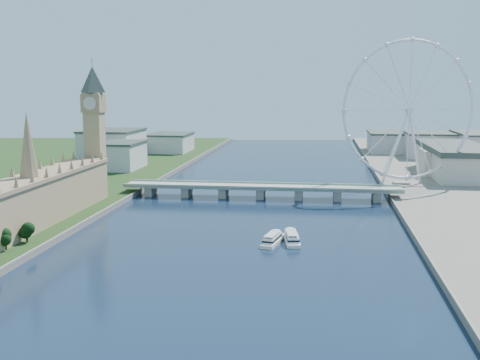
# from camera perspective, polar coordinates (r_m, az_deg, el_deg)

# --- Properties ---
(parliament_range) EXTENTS (24.00, 200.00, 70.00)m
(parliament_range) POSITION_cam_1_polar(r_m,az_deg,el_deg) (387.34, -19.21, -1.92)
(parliament_range) COLOR tan
(parliament_range) RESTS_ON ground
(big_ben) EXTENTS (20.02, 20.02, 110.00)m
(big_ben) POSITION_cam_1_polar(r_m,az_deg,el_deg) (480.23, -13.69, 6.09)
(big_ben) COLOR tan
(big_ben) RESTS_ON ground
(westminster_bridge) EXTENTS (220.00, 22.00, 9.50)m
(westminster_bridge) POSITION_cam_1_polar(r_m,az_deg,el_deg) (478.22, 2.01, -0.90)
(westminster_bridge) COLOR gray
(westminster_bridge) RESTS_ON ground
(london_eye) EXTENTS (113.60, 39.12, 124.30)m
(london_eye) POSITION_cam_1_polar(r_m,az_deg,el_deg) (529.72, 15.76, 6.35)
(london_eye) COLOR silver
(london_eye) RESTS_ON ground
(county_hall) EXTENTS (54.00, 144.00, 35.00)m
(county_hall) POSITION_cam_1_polar(r_m,az_deg,el_deg) (619.02, 19.58, 0.20)
(county_hall) COLOR beige
(county_hall) RESTS_ON ground
(city_skyline) EXTENTS (505.00, 280.00, 32.00)m
(city_skyline) POSITION_cam_1_polar(r_m,az_deg,el_deg) (732.60, 7.09, 3.25)
(city_skyline) COLOR beige
(city_skyline) RESTS_ON ground
(tour_boat_near) EXTENTS (12.86, 29.74, 6.37)m
(tour_boat_near) POSITION_cam_1_polar(r_m,az_deg,el_deg) (340.82, 3.08, -6.05)
(tour_boat_near) COLOR white
(tour_boat_near) RESTS_ON ground
(tour_boat_far) EXTENTS (12.25, 31.18, 6.71)m
(tour_boat_far) POSITION_cam_1_polar(r_m,az_deg,el_deg) (343.84, 4.92, -5.94)
(tour_boat_far) COLOR white
(tour_boat_far) RESTS_ON ground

